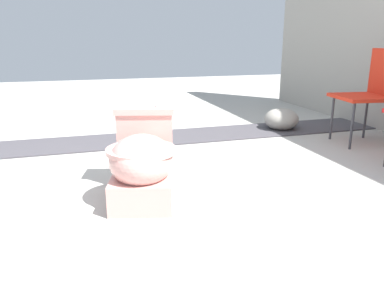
% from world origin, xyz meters
% --- Properties ---
extents(ground_plane, '(14.00, 14.00, 0.00)m').
position_xyz_m(ground_plane, '(0.00, 0.00, 0.00)').
color(ground_plane, '#A8A59E').
extents(gravel_strip, '(0.56, 8.00, 0.01)m').
position_xyz_m(gravel_strip, '(-1.25, 0.50, 0.01)').
color(gravel_strip, '#423F44').
rests_on(gravel_strip, ground).
extents(toilet, '(0.70, 0.52, 0.52)m').
position_xyz_m(toilet, '(0.05, -0.11, 0.22)').
color(toilet, '#E09E93').
rests_on(toilet, ground).
extents(folding_chair_left, '(0.50, 0.50, 0.83)m').
position_xyz_m(folding_chair_left, '(-0.56, 2.04, 0.51)').
color(folding_chair_left, red).
rests_on(folding_chair_left, ground).
extents(boulder_near, '(0.42, 0.44, 0.23)m').
position_xyz_m(boulder_near, '(-1.24, 1.55, 0.11)').
color(boulder_near, gray).
rests_on(boulder_near, ground).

